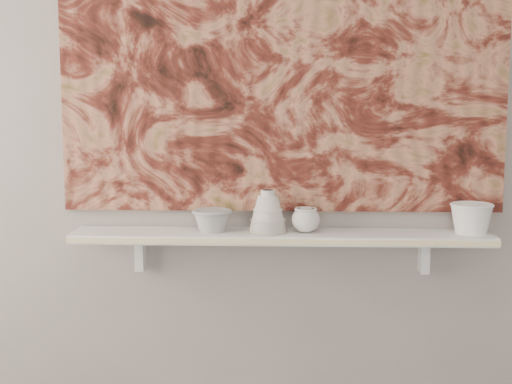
# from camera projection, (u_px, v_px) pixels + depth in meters

# --- Properties ---
(wall_back) EXTENTS (3.60, 0.00, 3.60)m
(wall_back) POSITION_uv_depth(u_px,v_px,m) (282.00, 105.00, 2.42)
(wall_back) COLOR gray
(wall_back) RESTS_ON floor
(shelf) EXTENTS (1.40, 0.18, 0.03)m
(shelf) POSITION_uv_depth(u_px,v_px,m) (281.00, 236.00, 2.38)
(shelf) COLOR white
(shelf) RESTS_ON wall_back
(shelf_stripe) EXTENTS (1.40, 0.01, 0.02)m
(shelf_stripe) POSITION_uv_depth(u_px,v_px,m) (281.00, 242.00, 2.29)
(shelf_stripe) COLOR beige
(shelf_stripe) RESTS_ON shelf
(bracket_left) EXTENTS (0.03, 0.06, 0.12)m
(bracket_left) POSITION_uv_depth(u_px,v_px,m) (140.00, 253.00, 2.48)
(bracket_left) COLOR white
(bracket_left) RESTS_ON wall_back
(bracket_right) EXTENTS (0.03, 0.06, 0.12)m
(bracket_right) POSITION_uv_depth(u_px,v_px,m) (424.00, 255.00, 2.44)
(bracket_right) COLOR white
(bracket_right) RESTS_ON wall_back
(painting) EXTENTS (1.50, 0.02, 1.10)m
(painting) POSITION_uv_depth(u_px,v_px,m) (282.00, 48.00, 2.38)
(painting) COLOR maroon
(painting) RESTS_ON wall_back
(house_motif) EXTENTS (0.09, 0.00, 0.08)m
(house_motif) POSITION_uv_depth(u_px,v_px,m) (415.00, 141.00, 2.39)
(house_motif) COLOR black
(house_motif) RESTS_ON painting
(bowl_grey) EXTENTS (0.18, 0.18, 0.08)m
(bowl_grey) POSITION_uv_depth(u_px,v_px,m) (212.00, 220.00, 2.39)
(bowl_grey) COLOR gray
(bowl_grey) RESTS_ON shelf
(cup_cream) EXTENTS (0.12, 0.12, 0.09)m
(cup_cream) POSITION_uv_depth(u_px,v_px,m) (306.00, 220.00, 2.37)
(cup_cream) COLOR silver
(cup_cream) RESTS_ON shelf
(bell_vessel) EXTENTS (0.16, 0.16, 0.14)m
(bell_vessel) POSITION_uv_depth(u_px,v_px,m) (268.00, 211.00, 2.37)
(bell_vessel) COLOR silver
(bell_vessel) RESTS_ON shelf
(bowl_white) EXTENTS (0.18, 0.18, 0.10)m
(bowl_white) POSITION_uv_depth(u_px,v_px,m) (471.00, 218.00, 2.35)
(bowl_white) COLOR white
(bowl_white) RESTS_ON shelf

